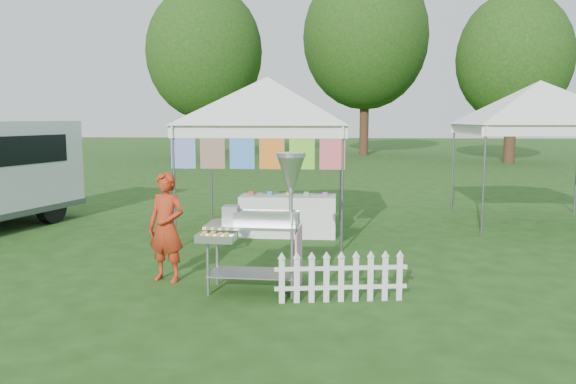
{
  "coord_description": "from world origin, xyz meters",
  "views": [
    {
      "loc": [
        1.32,
        -7.16,
        2.2
      ],
      "look_at": [
        0.59,
        1.3,
        1.1
      ],
      "focal_mm": 35.0,
      "sensor_mm": 36.0,
      "label": 1
    }
  ],
  "objects": [
    {
      "name": "canopy_main",
      "position": [
        0.0,
        3.49,
        2.99
      ],
      "size": [
        4.24,
        4.24,
        3.45
      ],
      "color": "#59595E",
      "rests_on": "ground"
    },
    {
      "name": "ground",
      "position": [
        0.0,
        0.0,
        0.0
      ],
      "size": [
        120.0,
        120.0,
        0.0
      ],
      "primitive_type": "plane",
      "color": "#1C3E11",
      "rests_on": "ground"
    },
    {
      "name": "canopy_right",
      "position": [
        5.5,
        5.0,
        2.99
      ],
      "size": [
        4.24,
        4.24,
        3.45
      ],
      "color": "#59595E",
      "rests_on": "ground"
    },
    {
      "name": "picket_fence",
      "position": [
        1.39,
        -0.54,
        0.29
      ],
      "size": [
        1.6,
        0.29,
        0.56
      ],
      "rotation": [
        0.0,
        0.0,
        0.16
      ],
      "color": "silver",
      "rests_on": "ground"
    },
    {
      "name": "tree_left",
      "position": [
        -6.0,
        24.0,
        5.83
      ],
      "size": [
        6.4,
        6.4,
        9.53
      ],
      "color": "#3C2616",
      "rests_on": "ground"
    },
    {
      "name": "tree_mid",
      "position": [
        3.0,
        28.0,
        7.14
      ],
      "size": [
        7.6,
        7.6,
        11.52
      ],
      "color": "#3C2616",
      "rests_on": "ground"
    },
    {
      "name": "vendor",
      "position": [
        -0.98,
        0.16,
        0.75
      ],
      "size": [
        0.63,
        0.5,
        1.5
      ],
      "primitive_type": "imported",
      "rotation": [
        0.0,
        0.0,
        -0.29
      ],
      "color": "#A52D14",
      "rests_on": "ground"
    },
    {
      "name": "display_table",
      "position": [
        0.41,
        3.32,
        0.39
      ],
      "size": [
        1.8,
        0.7,
        0.77
      ],
      "primitive_type": "cube",
      "color": "white",
      "rests_on": "ground"
    },
    {
      "name": "tree_right",
      "position": [
        10.0,
        22.0,
        5.18
      ],
      "size": [
        5.6,
        5.6,
        8.42
      ],
      "color": "#3C2616",
      "rests_on": "ground"
    },
    {
      "name": "donut_cart",
      "position": [
        0.45,
        -0.23,
        1.05
      ],
      "size": [
        1.31,
        0.85,
        1.79
      ],
      "rotation": [
        0.0,
        0.0,
        -0.03
      ],
      "color": "gray",
      "rests_on": "ground"
    }
  ]
}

